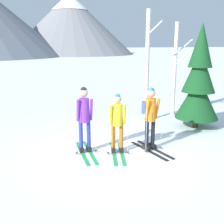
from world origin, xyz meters
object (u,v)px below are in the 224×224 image
object	(u,v)px
skier_in_yellow	(117,120)
skier_in_orange	(150,115)
skier_in_purple	(84,117)
birch_tree_slender	(175,69)
pine_tree_near	(199,81)
birch_tree_tall	(147,66)

from	to	relation	value
skier_in_yellow	skier_in_orange	xyz separation A→B (m)	(0.94, -0.16, 0.09)
skier_in_purple	birch_tree_slender	world-z (taller)	birch_tree_slender
skier_in_purple	pine_tree_near	bearing A→B (deg)	8.80
pine_tree_near	birch_tree_tall	world-z (taller)	birch_tree_tall
pine_tree_near	birch_tree_slender	distance (m)	1.85
birch_tree_slender	birch_tree_tall	bearing A→B (deg)	-166.81
skier_in_yellow	pine_tree_near	size ratio (longest dim) A/B	0.45
skier_in_orange	birch_tree_tall	size ratio (longest dim) A/B	0.43
pine_tree_near	birch_tree_tall	size ratio (longest dim) A/B	0.88
skier_in_orange	pine_tree_near	distance (m)	3.01
pine_tree_near	birch_tree_tall	bearing A→B (deg)	130.86
birch_tree_tall	birch_tree_slender	size ratio (longest dim) A/B	1.10
skier_in_orange	birch_tree_slender	bearing A→B (deg)	45.77
skier_in_purple	skier_in_orange	size ratio (longest dim) A/B	1.02
skier_in_yellow	birch_tree_slender	xyz separation A→B (m)	(3.89, 2.87, 1.02)
birch_tree_tall	birch_tree_slender	world-z (taller)	birch_tree_tall
skier_in_purple	birch_tree_slender	distance (m)	5.41
birch_tree_slender	skier_in_yellow	bearing A→B (deg)	-143.57
skier_in_orange	pine_tree_near	world-z (taller)	pine_tree_near
skier_in_purple	skier_in_yellow	xyz separation A→B (m)	(0.82, -0.38, -0.09)
skier_in_orange	pine_tree_near	size ratio (longest dim) A/B	0.49
skier_in_orange	birch_tree_tall	bearing A→B (deg)	62.14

